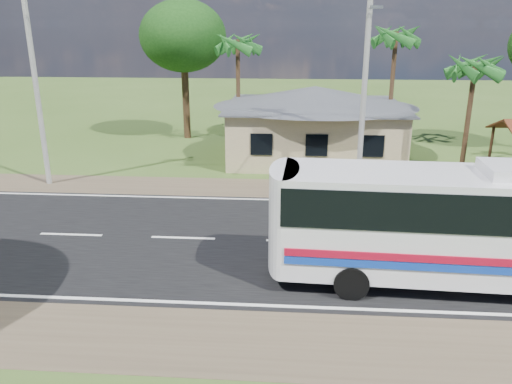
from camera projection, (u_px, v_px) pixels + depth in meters
The scene contains 10 objects.
ground at pixel (299, 242), 19.14m from camera, with size 120.00×120.00×0.00m, color #344D1B.
road at pixel (299, 242), 19.14m from camera, with size 120.00×16.00×0.03m.
house at pixel (314, 115), 30.51m from camera, with size 12.40×10.00×5.00m.
utility_poles at pixel (358, 73), 23.25m from camera, with size 32.80×2.22×11.00m.
palm_near at pixel (475, 67), 27.06m from camera, with size 2.80×2.80×6.70m.
palm_mid at pixel (396, 37), 31.09m from camera, with size 2.80×2.80×8.20m.
palm_far at pixel (238, 44), 32.40m from camera, with size 2.80×2.80×7.70m.
tree_behind_house at pixel (183, 37), 34.42m from camera, with size 6.00×6.00×9.61m.
coach_bus at pixel (495, 219), 15.17m from camera, with size 13.06×3.31×4.02m.
motorcycle at pixel (410, 183), 24.69m from camera, with size 0.62×1.77×0.93m, color black.
Camera 1 is at (-0.38, -17.60, 7.93)m, focal length 35.00 mm.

